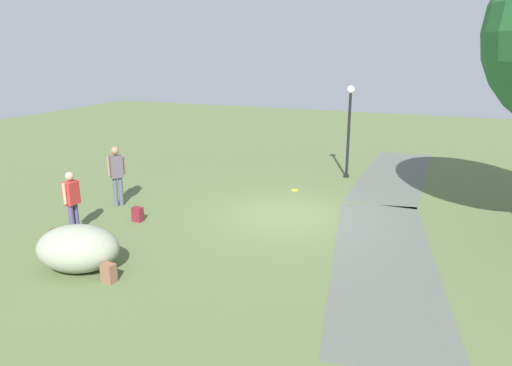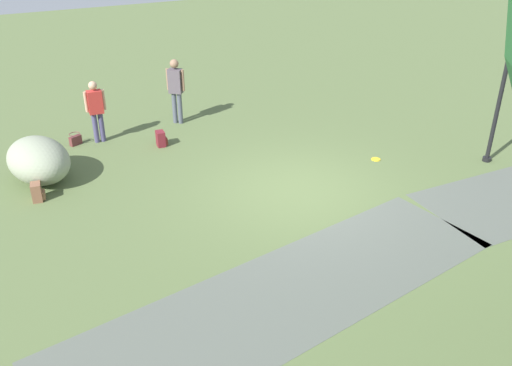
% 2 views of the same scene
% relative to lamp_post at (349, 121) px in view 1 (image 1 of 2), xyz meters
% --- Properties ---
extents(ground_plane, '(48.00, 48.00, 0.00)m').
position_rel_lamp_post_xyz_m(ground_plane, '(4.88, -0.66, -2.08)').
color(ground_plane, '#56673C').
extents(footpath_segment_near, '(8.00, 2.26, 0.01)m').
position_rel_lamp_post_xyz_m(footpath_segment_near, '(-1.12, 1.62, -2.07)').
color(footpath_segment_near, '#565C53').
rests_on(footpath_segment_near, ground).
extents(footpath_segment_mid, '(8.27, 3.64, 0.01)m').
position_rel_lamp_post_xyz_m(footpath_segment_mid, '(6.82, 2.32, -2.07)').
color(footpath_segment_mid, '#565C53').
rests_on(footpath_segment_mid, ground).
extents(lamp_post, '(0.28, 0.28, 3.35)m').
position_rel_lamp_post_xyz_m(lamp_post, '(0.00, 0.00, 0.00)').
color(lamp_post, black).
rests_on(lamp_post, ground).
extents(lawn_boulder, '(1.72, 2.06, 1.01)m').
position_rel_lamp_post_xyz_m(lawn_boulder, '(9.87, -3.65, -1.57)').
color(lawn_boulder, gray).
rests_on(lawn_boulder, ground).
extents(woman_with_handbag, '(0.52, 0.25, 1.63)m').
position_rel_lamp_post_xyz_m(woman_with_handbag, '(8.22, -5.30, -1.14)').
color(woman_with_handbag, '#464268').
rests_on(woman_with_handbag, ground).
extents(man_near_boulder, '(0.43, 0.41, 1.82)m').
position_rel_lamp_post_xyz_m(man_near_boulder, '(5.95, -5.67, -1.01)').
color(man_near_boulder, '#4A505D').
rests_on(man_near_boulder, ground).
extents(handbag_on_grass, '(0.37, 0.37, 0.31)m').
position_rel_lamp_post_xyz_m(handbag_on_grass, '(8.83, -5.36, -1.94)').
color(handbag_on_grass, brown).
rests_on(handbag_on_grass, ground).
extents(backpack_by_boulder, '(0.29, 0.30, 0.40)m').
position_rel_lamp_post_xyz_m(backpack_by_boulder, '(10.06, -2.72, -1.88)').
color(backpack_by_boulder, brown).
rests_on(backpack_by_boulder, ground).
extents(spare_backpack_on_lawn, '(0.27, 0.29, 0.40)m').
position_rel_lamp_post_xyz_m(spare_backpack_on_lawn, '(6.86, -4.32, -1.88)').
color(spare_backpack_on_lawn, maroon).
rests_on(spare_backpack_on_lawn, ground).
extents(frisbee_on_grass, '(0.23, 0.23, 0.02)m').
position_rel_lamp_post_xyz_m(frisbee_on_grass, '(2.38, -1.23, -2.07)').
color(frisbee_on_grass, gold).
rests_on(frisbee_on_grass, ground).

